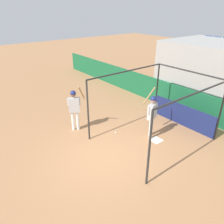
{
  "coord_description": "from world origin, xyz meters",
  "views": [
    {
      "loc": [
        5.31,
        -3.78,
        5.04
      ],
      "look_at": [
        -1.18,
        1.33,
        1.03
      ],
      "focal_mm": 35.0,
      "sensor_mm": 36.0,
      "label": 1
    }
  ],
  "objects": [
    {
      "name": "player_batter",
      "position": [
        0.06,
        2.43,
        1.15
      ],
      "size": [
        0.65,
        0.87,
        2.02
      ],
      "rotation": [
        0.0,
        0.0,
        1.88
      ],
      "color": "white",
      "rests_on": "ground"
    },
    {
      "name": "outfield_wall",
      "position": [
        0.0,
        5.5,
        0.69
      ],
      "size": [
        24.0,
        0.12,
        1.38
      ],
      "color": "#196038",
      "rests_on": "ground"
    },
    {
      "name": "bleacher_section",
      "position": [
        -0.0,
        7.56,
        1.72
      ],
      "size": [
        5.4,
        4.0,
        3.46
      ],
      "color": "#9E9E99",
      "rests_on": "ground"
    },
    {
      "name": "home_plate",
      "position": [
        0.42,
        2.43,
        0.01
      ],
      "size": [
        0.44,
        0.44,
        0.02
      ],
      "color": "white",
      "rests_on": "ground"
    },
    {
      "name": "ground_plane",
      "position": [
        0.0,
        0.0,
        0.0
      ],
      "size": [
        60.0,
        60.0,
        0.0
      ],
      "primitive_type": "plane",
      "color": "#A8754C"
    },
    {
      "name": "baseball",
      "position": [
        -1.04,
        1.43,
        0.04
      ],
      "size": [
        0.07,
        0.07,
        0.07
      ],
      "color": "white",
      "rests_on": "ground"
    },
    {
      "name": "batting_cage",
      "position": [
        0.24,
        3.5,
        1.2
      ],
      "size": [
        3.36,
        4.16,
        2.61
      ],
      "color": "#282828",
      "rests_on": "ground"
    },
    {
      "name": "player_waiting",
      "position": [
        -2.42,
        0.24,
        1.15
      ],
      "size": [
        0.56,
        0.79,
        2.11
      ],
      "rotation": [
        0.0,
        0.0,
        1.04
      ],
      "color": "white",
      "rests_on": "ground"
    }
  ]
}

